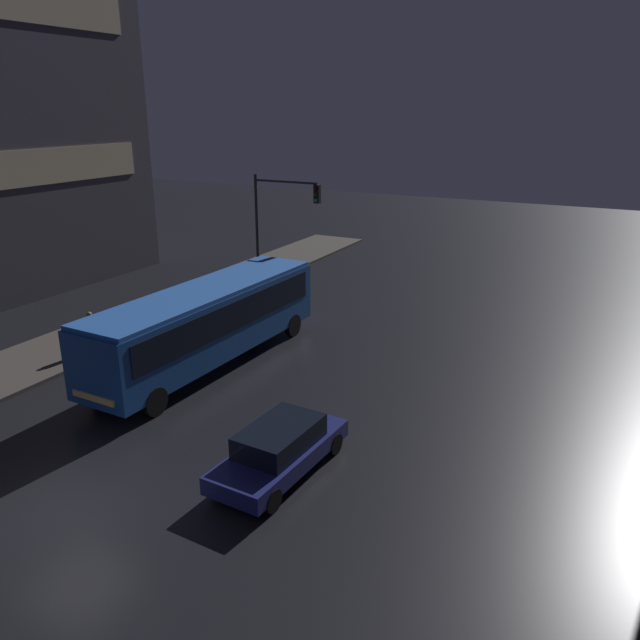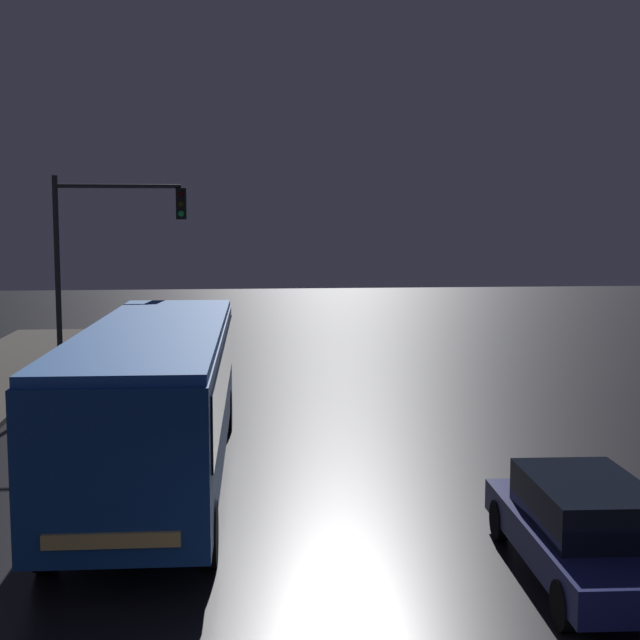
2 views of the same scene
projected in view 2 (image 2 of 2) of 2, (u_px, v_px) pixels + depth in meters
bus_near at (157, 387)px, 17.27m from camera, size 2.96×11.58×3.12m
car_taxi at (585, 528)px, 12.77m from camera, size 2.04×4.71×1.44m
traffic_light_main at (102, 247)px, 25.70m from camera, size 3.80×0.35×6.42m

